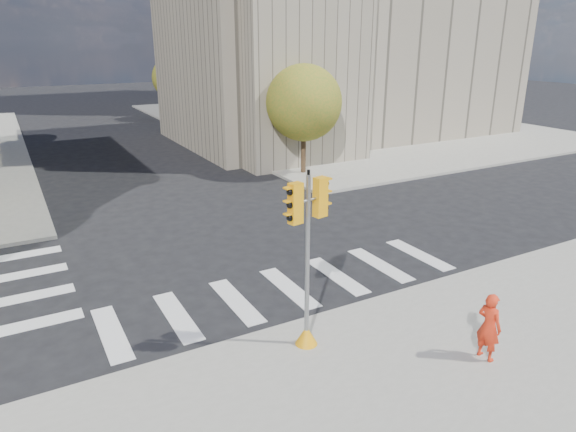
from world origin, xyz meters
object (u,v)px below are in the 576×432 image
object	(u,v)px
lamp_far	(200,74)
photographer	(489,327)
lamp_near	(278,87)
traffic_signal	(307,275)

from	to	relation	value
lamp_far	photographer	bearing A→B (deg)	-99.35
lamp_near	traffic_signal	xyz separation A→B (m)	(-9.33, -19.12, -2.53)
lamp_near	photographer	world-z (taller)	lamp_near
lamp_near	photographer	bearing A→B (deg)	-105.16
traffic_signal	photographer	xyz separation A→B (m)	(3.45, -2.59, -1.05)
photographer	lamp_far	bearing A→B (deg)	-14.48
lamp_near	traffic_signal	size ratio (longest dim) A/B	1.81
lamp_near	lamp_far	bearing A→B (deg)	90.00
lamp_near	lamp_far	world-z (taller)	same
photographer	traffic_signal	bearing A→B (deg)	48.02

